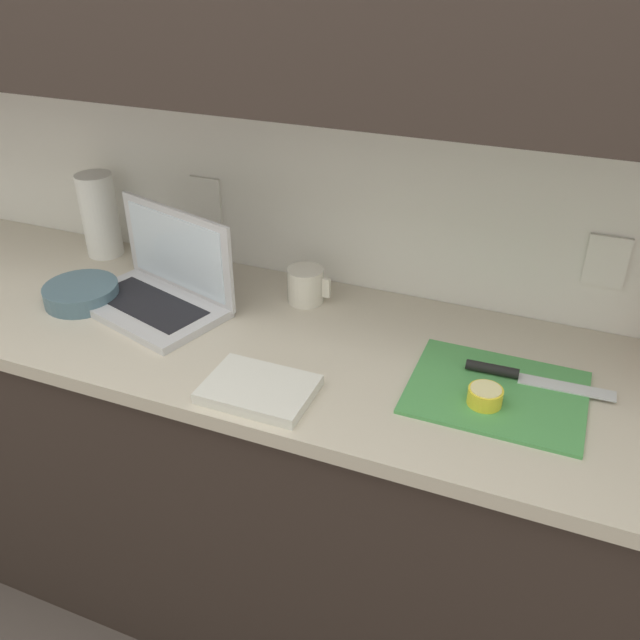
{
  "coord_description": "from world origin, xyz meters",
  "views": [
    {
      "loc": [
        0.61,
        -1.19,
        1.76
      ],
      "look_at": [
        0.13,
        -0.01,
        1.0
      ],
      "focal_mm": 38.0,
      "sensor_mm": 36.0,
      "label": 1
    }
  ],
  "objects_px": {
    "laptop": "(161,284)",
    "lemon_half_cut": "(485,396)",
    "measuring_cup": "(306,285)",
    "knife": "(513,374)",
    "paper_towel_roll": "(100,215)",
    "cutting_board": "(497,392)",
    "bowl_white": "(81,293)"
  },
  "relations": [
    {
      "from": "laptop",
      "to": "lemon_half_cut",
      "type": "bearing_deg",
      "value": 8.96
    },
    {
      "from": "laptop",
      "to": "measuring_cup",
      "type": "distance_m",
      "value": 0.36
    },
    {
      "from": "knife",
      "to": "paper_towel_roll",
      "type": "relative_size",
      "value": 1.29
    },
    {
      "from": "lemon_half_cut",
      "to": "measuring_cup",
      "type": "distance_m",
      "value": 0.56
    },
    {
      "from": "cutting_board",
      "to": "measuring_cup",
      "type": "height_order",
      "value": "measuring_cup"
    },
    {
      "from": "laptop",
      "to": "paper_towel_roll",
      "type": "bearing_deg",
      "value": 165.57
    },
    {
      "from": "laptop",
      "to": "cutting_board",
      "type": "distance_m",
      "value": 0.84
    },
    {
      "from": "laptop",
      "to": "bowl_white",
      "type": "distance_m",
      "value": 0.21
    },
    {
      "from": "bowl_white",
      "to": "paper_towel_roll",
      "type": "distance_m",
      "value": 0.3
    },
    {
      "from": "paper_towel_roll",
      "to": "bowl_white",
      "type": "bearing_deg",
      "value": -64.31
    },
    {
      "from": "knife",
      "to": "paper_towel_roll",
      "type": "height_order",
      "value": "paper_towel_roll"
    },
    {
      "from": "laptop",
      "to": "measuring_cup",
      "type": "bearing_deg",
      "value": 41.68
    },
    {
      "from": "lemon_half_cut",
      "to": "cutting_board",
      "type": "bearing_deg",
      "value": 72.05
    },
    {
      "from": "laptop",
      "to": "paper_towel_roll",
      "type": "relative_size",
      "value": 1.78
    },
    {
      "from": "measuring_cup",
      "to": "lemon_half_cut",
      "type": "bearing_deg",
      "value": -27.83
    },
    {
      "from": "laptop",
      "to": "knife",
      "type": "relative_size",
      "value": 1.38
    },
    {
      "from": "cutting_board",
      "to": "knife",
      "type": "xyz_separation_m",
      "value": [
        0.02,
        0.06,
        0.01
      ]
    },
    {
      "from": "cutting_board",
      "to": "paper_towel_roll",
      "type": "height_order",
      "value": "paper_towel_roll"
    },
    {
      "from": "lemon_half_cut",
      "to": "bowl_white",
      "type": "xyz_separation_m",
      "value": [
        -1.02,
        0.05,
        -0.0
      ]
    },
    {
      "from": "cutting_board",
      "to": "lemon_half_cut",
      "type": "bearing_deg",
      "value": -107.95
    },
    {
      "from": "cutting_board",
      "to": "bowl_white",
      "type": "height_order",
      "value": "bowl_white"
    },
    {
      "from": "cutting_board",
      "to": "knife",
      "type": "height_order",
      "value": "knife"
    },
    {
      "from": "cutting_board",
      "to": "laptop",
      "type": "bearing_deg",
      "value": 176.02
    },
    {
      "from": "laptop",
      "to": "knife",
      "type": "bearing_deg",
      "value": 16.64
    },
    {
      "from": "measuring_cup",
      "to": "cutting_board",
      "type": "bearing_deg",
      "value": -22.27
    },
    {
      "from": "cutting_board",
      "to": "bowl_white",
      "type": "xyz_separation_m",
      "value": [
        -1.04,
        -0.01,
        0.02
      ]
    },
    {
      "from": "laptop",
      "to": "paper_towel_roll",
      "type": "distance_m",
      "value": 0.38
    },
    {
      "from": "laptop",
      "to": "cutting_board",
      "type": "bearing_deg",
      "value": 12.63
    },
    {
      "from": "lemon_half_cut",
      "to": "paper_towel_roll",
      "type": "xyz_separation_m",
      "value": [
        -1.14,
        0.3,
        0.09
      ]
    },
    {
      "from": "cutting_board",
      "to": "measuring_cup",
      "type": "distance_m",
      "value": 0.56
    },
    {
      "from": "cutting_board",
      "to": "measuring_cup",
      "type": "xyz_separation_m",
      "value": [
        -0.51,
        0.21,
        0.04
      ]
    },
    {
      "from": "laptop",
      "to": "lemon_half_cut",
      "type": "height_order",
      "value": "laptop"
    }
  ]
}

